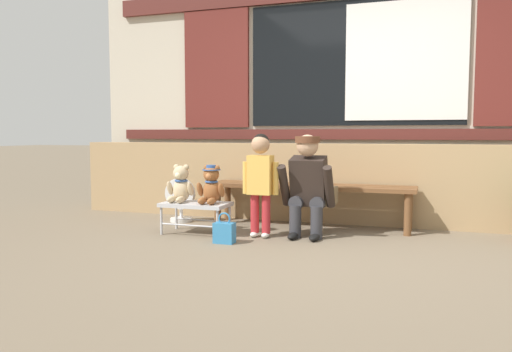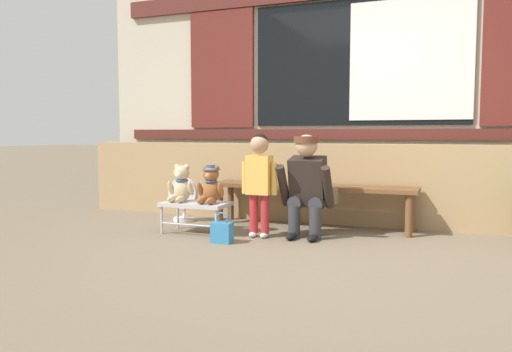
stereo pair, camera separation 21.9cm
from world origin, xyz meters
name	(u,v)px [view 1 (the left image)]	position (x,y,z in m)	size (l,w,h in m)	color
ground_plane	(318,252)	(0.00, 0.00, 0.00)	(60.00, 60.00, 0.00)	#756651
brick_low_wall	(346,184)	(0.00, 1.43, 0.42)	(6.35, 0.25, 0.85)	tan
shop_facade	(356,52)	(0.00, 1.94, 1.89)	(6.48, 0.26, 3.78)	beige
wooden_bench_long	(310,191)	(-0.31, 1.06, 0.37)	(2.10, 0.40, 0.44)	brown
small_display_bench	(196,206)	(-1.27, 0.37, 0.27)	(0.64, 0.36, 0.30)	#BCBCC1
teddy_bear_plain	(181,185)	(-1.43, 0.37, 0.46)	(0.28, 0.26, 0.36)	#CCB289
teddy_bear_with_hat	(211,185)	(-1.11, 0.37, 0.47)	(0.28, 0.27, 0.36)	#93562D
child_standing	(261,174)	(-0.63, 0.41, 0.59)	(0.35, 0.18, 0.96)	#B7282D
adult_crouching	(309,185)	(-0.21, 0.58, 0.48)	(0.50, 0.49, 0.95)	#333338
handbag_on_ground	(224,232)	(-0.85, 0.06, 0.10)	(0.18, 0.11, 0.27)	teal
floor_fan	(180,200)	(-1.71, 0.90, 0.24)	(0.34, 0.24, 0.48)	silver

